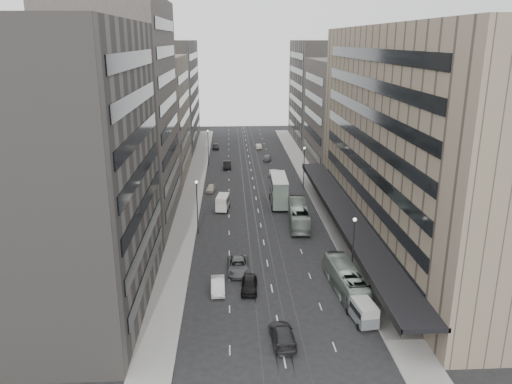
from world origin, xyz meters
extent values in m
plane|color=black|center=(0.00, 0.00, 0.00)|extent=(220.00, 220.00, 0.00)
cube|color=gray|center=(12.00, 37.50, 0.07)|extent=(4.00, 125.00, 0.15)
cube|color=gray|center=(-12.00, 37.50, 0.07)|extent=(4.00, 125.00, 0.15)
cube|color=gray|center=(21.50, 8.00, 15.00)|extent=(15.00, 60.00, 30.00)
cube|color=black|center=(12.00, 8.00, 4.00)|extent=(4.40, 60.00, 0.50)
cube|color=#47423E|center=(21.50, 52.00, 12.00)|extent=(15.00, 28.00, 24.00)
cube|color=#635E59|center=(21.50, 82.00, 14.00)|extent=(15.00, 32.00, 28.00)
cube|color=#635E59|center=(-21.50, -8.00, 15.00)|extent=(15.00, 28.00, 30.00)
cube|color=#47423E|center=(-21.50, 19.00, 17.00)|extent=(15.00, 26.00, 34.00)
cube|color=gray|center=(-21.50, 46.00, 12.50)|extent=(15.00, 28.00, 25.00)
cube|color=#635E59|center=(-21.50, 79.00, 14.00)|extent=(15.00, 38.00, 28.00)
cylinder|color=#262628|center=(9.70, -5.00, 4.00)|extent=(0.16, 0.16, 8.00)
sphere|color=silver|center=(9.70, -5.00, 8.10)|extent=(0.44, 0.44, 0.44)
cylinder|color=#262628|center=(9.70, 35.00, 4.00)|extent=(0.16, 0.16, 8.00)
sphere|color=silver|center=(9.70, 35.00, 8.10)|extent=(0.44, 0.44, 0.44)
cylinder|color=#262628|center=(-9.70, 12.00, 4.00)|extent=(0.16, 0.16, 8.00)
sphere|color=silver|center=(-9.70, 12.00, 8.10)|extent=(0.44, 0.44, 0.44)
cylinder|color=#262628|center=(-9.70, 55.00, 4.00)|extent=(0.16, 0.16, 8.00)
sphere|color=silver|center=(-9.70, 55.00, 8.10)|extent=(0.44, 0.44, 0.44)
imported|color=gray|center=(8.50, -7.23, 1.54)|extent=(3.30, 11.21, 3.08)
imported|color=gray|center=(5.98, 14.95, 1.70)|extent=(3.74, 12.38, 3.40)
cube|color=slate|center=(3.82, 24.91, 1.74)|extent=(2.89, 9.53, 2.42)
cube|color=slate|center=(3.82, 24.91, 4.00)|extent=(2.83, 9.15, 2.10)
cube|color=silver|center=(3.82, 24.91, 5.11)|extent=(2.89, 9.53, 0.13)
cylinder|color=black|center=(2.41, 21.54, 0.53)|extent=(0.32, 1.06, 1.05)
cylinder|color=black|center=(5.04, 21.47, 0.53)|extent=(0.32, 1.06, 1.05)
cylinder|color=black|center=(2.60, 28.35, 0.53)|extent=(0.32, 1.06, 1.05)
cylinder|color=black|center=(5.23, 28.28, 0.53)|extent=(0.32, 1.06, 1.05)
cube|color=slate|center=(8.72, -13.64, 0.94)|extent=(2.52, 4.80, 1.19)
cube|color=#ADADA8|center=(8.72, -13.64, 2.01)|extent=(2.47, 4.71, 0.94)
cylinder|color=black|center=(7.97, -15.27, 0.34)|extent=(0.28, 0.70, 0.68)
cylinder|color=black|center=(9.88, -15.01, 0.34)|extent=(0.28, 0.70, 0.68)
cylinder|color=black|center=(7.57, -12.27, 0.34)|extent=(0.28, 0.70, 0.68)
cylinder|color=black|center=(9.47, -12.01, 0.34)|extent=(0.28, 0.70, 0.68)
cube|color=silver|center=(-6.07, 22.56, 0.98)|extent=(2.44, 4.42, 1.29)
cube|color=beige|center=(-6.07, 22.56, 2.14)|extent=(2.39, 4.33, 1.02)
cylinder|color=black|center=(-7.19, 21.31, 0.34)|extent=(0.28, 0.69, 0.67)
cylinder|color=black|center=(-5.32, 21.06, 0.34)|extent=(0.28, 0.69, 0.67)
cylinder|color=black|center=(-6.82, 24.06, 0.34)|extent=(0.28, 0.69, 0.67)
cylinder|color=black|center=(-4.95, 23.81, 0.34)|extent=(0.28, 0.69, 0.67)
imported|color=black|center=(-2.68, -6.41, 0.79)|extent=(2.19, 4.75, 1.58)
imported|color=silver|center=(-6.34, -6.36, 0.74)|extent=(1.72, 4.55, 1.48)
imported|color=#535355|center=(-3.88, -1.37, 0.81)|extent=(2.75, 5.86, 1.62)
imported|color=#252528|center=(0.12, -16.97, 0.80)|extent=(2.54, 5.63, 1.60)
imported|color=#BFAE9E|center=(-8.50, 33.75, 0.67)|extent=(1.96, 4.09, 1.35)
imported|color=black|center=(-5.35, 51.72, 0.81)|extent=(1.75, 4.95, 1.63)
imported|color=#B3B4AF|center=(4.76, 45.31, 0.67)|extent=(2.83, 5.08, 1.34)
imported|color=slate|center=(4.37, 59.20, 0.69)|extent=(2.48, 4.94, 1.38)
imported|color=#28282B|center=(-8.50, 73.09, 0.75)|extent=(1.78, 4.38, 1.49)
imported|color=beige|center=(3.00, 72.89, 0.68)|extent=(1.62, 4.20, 1.37)
imported|color=black|center=(10.53, -9.69, 1.13)|extent=(0.71, 0.47, 1.95)
camera|label=1|loc=(-4.69, -58.76, 28.10)|focal=35.00mm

